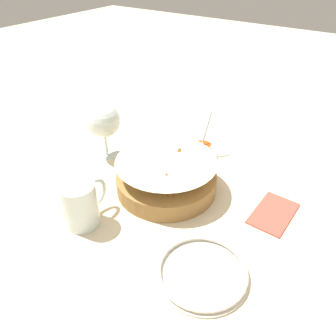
{
  "coord_description": "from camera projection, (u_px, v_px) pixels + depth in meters",
  "views": [
    {
      "loc": [
        -0.53,
        -0.37,
        0.52
      ],
      "look_at": [
        0.01,
        -0.0,
        0.07
      ],
      "focal_mm": 35.0,
      "sensor_mm": 36.0,
      "label": 1
    }
  ],
  "objects": [
    {
      "name": "food_basket",
      "position": [
        168.0,
        177.0,
        0.81
      ],
      "size": [
        0.25,
        0.25,
        0.1
      ],
      "color": "olive",
      "rests_on": "ground_plane"
    },
    {
      "name": "napkin",
      "position": [
        273.0,
        213.0,
        0.75
      ],
      "size": [
        0.14,
        0.08,
        0.01
      ],
      "color": "#DB4C3D",
      "rests_on": "ground_plane"
    },
    {
      "name": "wine_glass",
      "position": [
        103.0,
        122.0,
        0.9
      ],
      "size": [
        0.09,
        0.09,
        0.16
      ],
      "color": "silver",
      "rests_on": "ground_plane"
    },
    {
      "name": "beer_mug",
      "position": [
        81.0,
        206.0,
        0.71
      ],
      "size": [
        0.12,
        0.08,
        0.11
      ],
      "color": "silver",
      "rests_on": "ground_plane"
    },
    {
      "name": "ground_plane",
      "position": [
        165.0,
        190.0,
        0.83
      ],
      "size": [
        4.0,
        4.0,
        0.0
      ],
      "primitive_type": "plane",
      "color": "beige"
    },
    {
      "name": "side_plate",
      "position": [
        202.0,
        272.0,
        0.61
      ],
      "size": [
        0.18,
        0.18,
        0.01
      ],
      "color": "silver",
      "rests_on": "ground_plane"
    },
    {
      "name": "sauce_cup",
      "position": [
        202.0,
        149.0,
        0.94
      ],
      "size": [
        0.07,
        0.06,
        0.13
      ],
      "color": "#B7B7BC",
      "rests_on": "ground_plane"
    }
  ]
}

